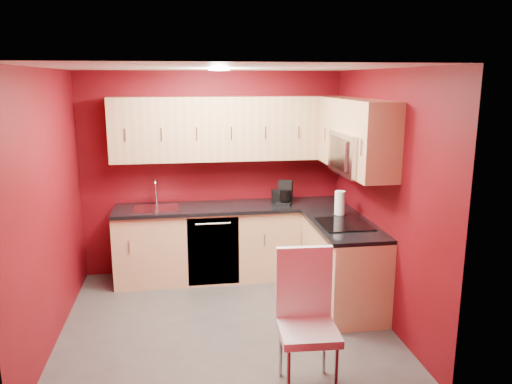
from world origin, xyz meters
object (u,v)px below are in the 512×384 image
object	(u,v)px
sink	(156,205)
napkin_holder	(278,196)
dining_chair	(308,324)
paper_towel	(340,203)
coffee_maker	(285,193)
microwave	(358,153)

from	to	relation	value
sink	napkin_holder	distance (m)	1.49
dining_chair	paper_towel	bearing A→B (deg)	68.33
sink	napkin_holder	xyz separation A→B (m)	(1.49, 0.07, 0.04)
coffee_maker	napkin_holder	distance (m)	0.14
microwave	sink	distance (m)	2.43
coffee_maker	paper_towel	size ratio (longest dim) A/B	1.02
napkin_holder	dining_chair	xyz separation A→B (m)	(-0.25, -2.48, -0.43)
microwave	coffee_maker	xyz separation A→B (m)	(-0.55, 0.96, -0.61)
coffee_maker	paper_towel	xyz separation A→B (m)	(0.50, -0.60, -0.00)
coffee_maker	paper_towel	bearing A→B (deg)	-27.30
microwave	napkin_holder	bearing A→B (deg)	119.40
microwave	sink	world-z (taller)	microwave
microwave	coffee_maker	size ratio (longest dim) A/B	2.70
sink	coffee_maker	xyz separation A→B (m)	(1.54, -0.04, 0.11)
coffee_maker	dining_chair	xyz separation A→B (m)	(-0.31, -2.36, -0.50)
sink	paper_towel	size ratio (longest dim) A/B	1.89
microwave	paper_towel	world-z (taller)	microwave
sink	coffee_maker	bearing A→B (deg)	-1.43
napkin_holder	paper_towel	world-z (taller)	paper_towel
sink	dining_chair	size ratio (longest dim) A/B	0.47
coffee_maker	dining_chair	bearing A→B (deg)	-74.74
paper_towel	dining_chair	bearing A→B (deg)	-114.71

